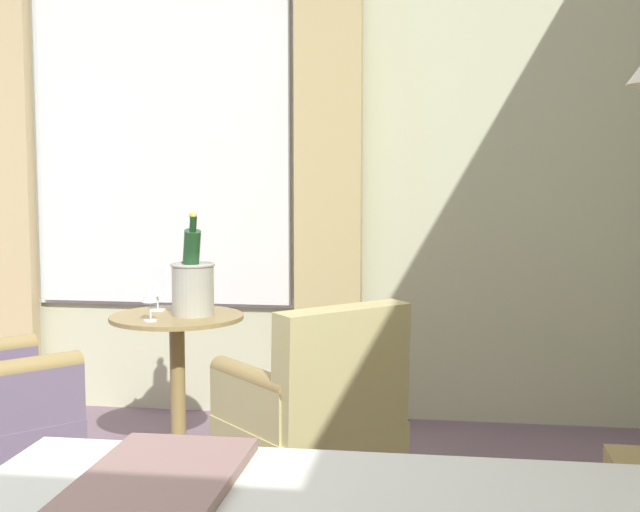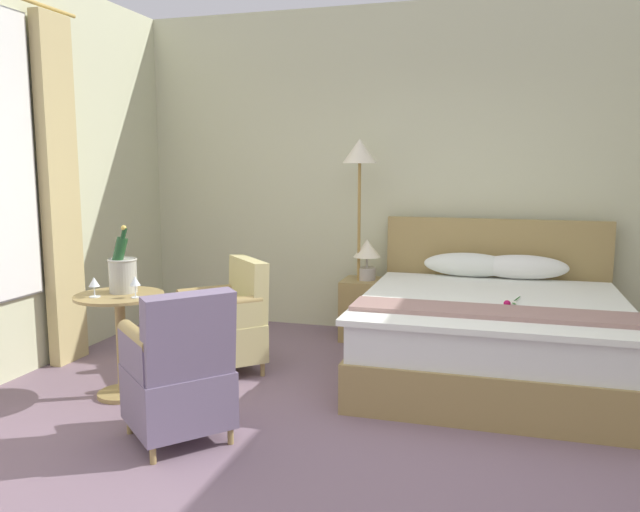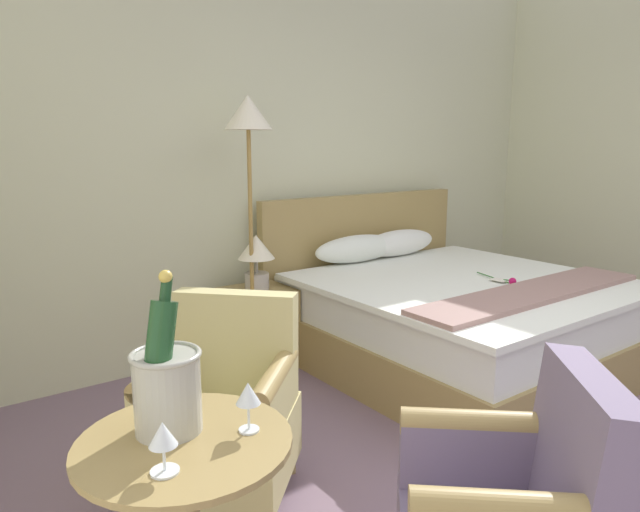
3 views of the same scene
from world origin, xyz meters
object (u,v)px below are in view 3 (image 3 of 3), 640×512
at_px(bedside_lamp, 256,255).
at_px(champagne_bucket, 166,382).
at_px(bed, 451,316).
at_px(floor_lamp_brass, 249,146).
at_px(armchair_by_window, 225,413).
at_px(nightstand, 258,328).
at_px(wine_glass_near_bucket, 163,437).
at_px(wine_glass_near_edge, 248,396).

height_order(bedside_lamp, champagne_bucket, champagne_bucket).
bearing_deg(bed, floor_lamp_brass, 149.62).
bearing_deg(armchair_by_window, champagne_bucket, -127.68).
bearing_deg(bedside_lamp, floor_lamp_brass, -142.91).
relative_size(nightstand, wine_glass_near_bucket, 4.08).
xyz_separation_m(bed, wine_glass_near_bucket, (-2.58, -1.28, 0.48)).
bearing_deg(champagne_bucket, armchair_by_window, 52.32).
relative_size(floor_lamp_brass, wine_glass_near_edge, 12.47).
xyz_separation_m(bedside_lamp, wine_glass_near_edge, (-1.17, -1.97, 0.04)).
height_order(wine_glass_near_edge, armchair_by_window, armchair_by_window).
xyz_separation_m(floor_lamp_brass, wine_glass_near_edge, (-1.10, -1.92, -0.69)).
bearing_deg(wine_glass_near_bucket, armchair_by_window, 55.16).
height_order(nightstand, wine_glass_near_bucket, wine_glass_near_bucket).
distance_m(floor_lamp_brass, armchair_by_window, 1.81).
height_order(bed, champagne_bucket, champagne_bucket).
height_order(champagne_bucket, wine_glass_near_bucket, champagne_bucket).
height_order(floor_lamp_brass, wine_glass_near_bucket, floor_lamp_brass).
relative_size(nightstand, bedside_lamp, 1.49).
bearing_deg(wine_glass_near_edge, armchair_by_window, 68.53).
bearing_deg(bed, nightstand, 146.42).
bearing_deg(nightstand, champagne_bucket, -126.42).
bearing_deg(wine_glass_near_edge, bedside_lamp, 59.39).
height_order(nightstand, champagne_bucket, champagne_bucket).
distance_m(champagne_bucket, armchair_by_window, 0.94).
bearing_deg(nightstand, armchair_by_window, -125.73).
xyz_separation_m(champagne_bucket, wine_glass_near_edge, (0.19, -0.14, -0.04)).
bearing_deg(floor_lamp_brass, bedside_lamp, 37.09).
bearing_deg(armchair_by_window, floor_lamp_brass, 55.26).
bearing_deg(armchair_by_window, wine_glass_near_edge, -111.47).
bearing_deg(champagne_bucket, bed, 23.49).
height_order(bed, wine_glass_near_bucket, bed).
xyz_separation_m(bedside_lamp, armchair_by_window, (-0.86, -1.20, -0.42)).
bearing_deg(bed, champagne_bucket, -156.51).
relative_size(floor_lamp_brass, champagne_bucket, 3.91).
height_order(bed, nightstand, bed).
height_order(champagne_bucket, wine_glass_near_edge, champagne_bucket).
bearing_deg(wine_glass_near_edge, bed, 27.90).
xyz_separation_m(floor_lamp_brass, armchair_by_window, (-0.80, -1.15, -1.14)).
relative_size(bed, armchair_by_window, 2.36).
height_order(bed, armchair_by_window, bed).
bearing_deg(bedside_lamp, wine_glass_near_edge, -120.61).
distance_m(bed, wine_glass_near_bucket, 2.92).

